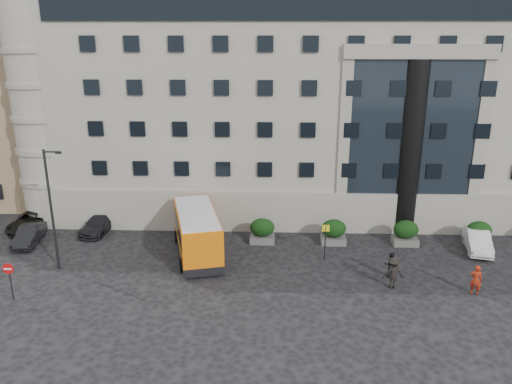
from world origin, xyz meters
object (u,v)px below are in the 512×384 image
(street_lamp, at_px, (52,206))
(hedge_c, at_px, (334,231))
(parked_car_b, at_px, (29,235))
(parked_car_d, at_px, (31,221))
(hedge_d, at_px, (406,232))
(hedge_e, at_px, (478,234))
(no_entry_sign, at_px, (9,274))
(pedestrian_c, at_px, (393,273))
(hedge_b, at_px, (262,230))
(minibus, at_px, (197,231))
(pedestrian_a, at_px, (476,280))
(pedestrian_b, at_px, (390,265))
(hedge_a, at_px, (192,229))
(bus_stop_sign, at_px, (325,236))
(red_truck, at_px, (94,189))
(parked_car_c, at_px, (99,224))
(white_taxi, at_px, (478,241))

(street_lamp, bearing_deg, hedge_c, 14.67)
(parked_car_b, xyz_separation_m, parked_car_d, (-1.19, 2.78, 0.01))
(hedge_d, bearing_deg, hedge_e, 0.00)
(no_entry_sign, bearing_deg, pedestrian_c, 5.86)
(hedge_b, relative_size, minibus, 0.23)
(hedge_e, xyz_separation_m, pedestrian_a, (-2.87, -7.14, -0.01))
(minibus, xyz_separation_m, pedestrian_b, (12.63, -2.83, -0.90))
(hedge_b, relative_size, pedestrian_c, 0.93)
(hedge_a, relative_size, bus_stop_sign, 0.73)
(hedge_d, relative_size, pedestrian_a, 1.00)
(street_lamp, relative_size, red_truck, 1.43)
(hedge_a, height_order, no_entry_sign, no_entry_sign)
(pedestrian_a, xyz_separation_m, pedestrian_b, (-4.53, 2.04, -0.10))
(pedestrian_b, xyz_separation_m, pedestrian_c, (-0.17, -1.45, 0.16))
(parked_car_b, bearing_deg, parked_car_d, 105.87)
(no_entry_sign, relative_size, parked_car_d, 0.48)
(parked_car_d, bearing_deg, hedge_e, -0.50)
(pedestrian_b, bearing_deg, pedestrian_c, 92.45)
(hedge_d, distance_m, pedestrian_b, 5.56)
(parked_car_c, bearing_deg, hedge_b, -0.72)
(red_truck, relative_size, pedestrian_c, 2.84)
(hedge_a, height_order, hedge_c, same)
(hedge_e, xyz_separation_m, pedestrian_c, (-7.56, -6.55, 0.06))
(hedge_d, xyz_separation_m, minibus, (-14.83, -2.27, 0.80))
(hedge_d, bearing_deg, white_taxi, -9.32)
(hedge_b, bearing_deg, hedge_d, 0.00)
(red_truck, bearing_deg, white_taxi, -28.42)
(hedge_c, bearing_deg, hedge_b, 180.00)
(no_entry_sign, relative_size, pedestrian_a, 1.26)
(hedge_b, distance_m, red_truck, 17.16)
(hedge_c, xyz_separation_m, red_truck, (-20.44, 7.87, 0.51))
(parked_car_d, height_order, pedestrian_c, pedestrian_c)
(street_lamp, bearing_deg, bus_stop_sign, 6.54)
(hedge_b, height_order, parked_car_d, hedge_b)
(pedestrian_a, bearing_deg, parked_car_d, 7.09)
(hedge_c, height_order, no_entry_sign, no_entry_sign)
(hedge_d, height_order, parked_car_d, hedge_d)
(minibus, height_order, parked_car_d, minibus)
(parked_car_d, xyz_separation_m, pedestrian_a, (30.93, -9.13, 0.26))
(hedge_a, xyz_separation_m, street_lamp, (-7.94, -4.80, 3.44))
(bus_stop_sign, relative_size, pedestrian_c, 1.28)
(white_taxi, distance_m, pedestrian_a, 6.83)
(hedge_a, xyz_separation_m, hedge_e, (20.80, 0.00, 0.00))
(hedge_d, relative_size, no_entry_sign, 0.79)
(minibus, xyz_separation_m, parked_car_c, (-8.27, 3.86, -1.10))
(pedestrian_b, distance_m, pedestrian_c, 1.47)
(parked_car_c, xyz_separation_m, white_taxi, (27.97, -2.39, 0.08))
(no_entry_sign, bearing_deg, red_truck, 93.55)
(no_entry_sign, xyz_separation_m, parked_car_b, (-2.81, 8.04, -1.00))
(hedge_e, relative_size, red_truck, 0.33)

